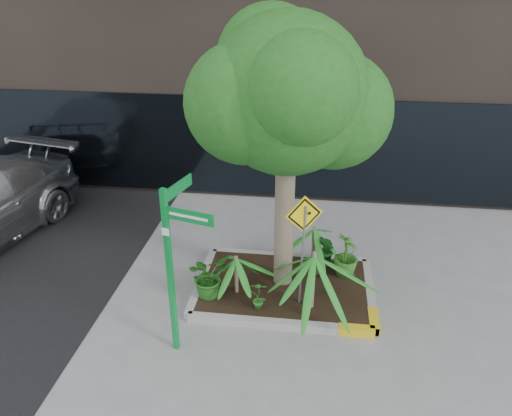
# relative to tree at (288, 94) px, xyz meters

# --- Properties ---
(ground) EXTENTS (80.00, 80.00, 0.00)m
(ground) POSITION_rel_tree_xyz_m (-0.15, -0.45, -3.72)
(ground) COLOR gray
(ground) RESTS_ON ground
(planter) EXTENTS (3.35, 2.36, 0.15)m
(planter) POSITION_rel_tree_xyz_m (0.08, -0.18, -3.62)
(planter) COLOR #9E9E99
(planter) RESTS_ON ground
(tree) EXTENTS (3.40, 3.01, 5.10)m
(tree) POSITION_rel_tree_xyz_m (0.00, 0.00, 0.00)
(tree) COLOR gray
(tree) RESTS_ON ground
(palm_front) EXTENTS (1.26, 1.26, 1.40)m
(palm_front) POSITION_rel_tree_xyz_m (0.58, -0.77, -2.53)
(palm_front) COLOR gray
(palm_front) RESTS_ON ground
(palm_left) EXTENTS (0.85, 0.85, 0.95)m
(palm_left) POSITION_rel_tree_xyz_m (-0.81, -0.50, -2.86)
(palm_left) COLOR gray
(palm_left) RESTS_ON ground
(palm_back) EXTENTS (0.93, 0.93, 1.03)m
(palm_back) POSITION_rel_tree_xyz_m (0.56, 0.67, -2.80)
(palm_back) COLOR gray
(palm_back) RESTS_ON ground
(shrub_a) EXTENTS (1.02, 1.02, 0.82)m
(shrub_a) POSITION_rel_tree_xyz_m (-1.30, -0.66, -3.16)
(shrub_a) COLOR #22611B
(shrub_a) RESTS_ON planter
(shrub_b) EXTENTS (0.59, 0.59, 0.86)m
(shrub_b) POSITION_rel_tree_xyz_m (1.19, 0.34, -3.14)
(shrub_b) COLOR #2E681F
(shrub_b) RESTS_ON planter
(shrub_c) EXTENTS (0.31, 0.31, 0.58)m
(shrub_c) POSITION_rel_tree_xyz_m (-0.34, -0.95, -3.28)
(shrub_c) COLOR #2F7624
(shrub_c) RESTS_ON planter
(shrub_d) EXTENTS (0.53, 0.53, 0.72)m
(shrub_d) POSITION_rel_tree_xyz_m (0.81, 0.60, -3.21)
(shrub_d) COLOR #1C6220
(shrub_d) RESTS_ON planter
(street_sign_post) EXTENTS (0.81, 0.97, 2.83)m
(street_sign_post) POSITION_rel_tree_xyz_m (-1.49, -1.91, -1.97)
(street_sign_post) COLOR #0D8F38
(street_sign_post) RESTS_ON ground
(cattle_sign) EXTENTS (0.60, 0.29, 2.13)m
(cattle_sign) POSITION_rel_tree_xyz_m (0.37, -0.73, -2.13)
(cattle_sign) COLOR slate
(cattle_sign) RESTS_ON ground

